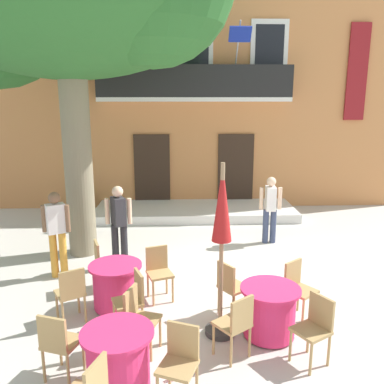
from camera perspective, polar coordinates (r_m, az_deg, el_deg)
The scene contains 22 objects.
ground_plane at distance 8.19m, azimuth 5.31°, elevation -11.31°, with size 120.00×120.00×0.00m, color beige.
building_facade at distance 14.39m, azimuth -0.04°, elevation 14.63°, with size 13.00×5.09×7.50m.
entrance_step_platform at distance 11.91m, azimuth 0.46°, elevation -2.72°, with size 5.80×1.90×0.25m, color silver.
cafe_table_near_tree at distance 6.16m, azimuth 10.90°, elevation -16.21°, with size 0.86×0.86×0.76m.
cafe_chair_near_tree_0 at distance 6.67m, azimuth 14.70°, elevation -12.68°, with size 0.56×0.56×0.91m.
cafe_chair_near_tree_1 at distance 6.51m, azimuth 5.49°, elevation -12.95°, with size 0.56×0.56×0.91m.
cafe_chair_near_tree_2 at distance 5.57m, azimuth 6.24°, elevation -17.85°, with size 0.56×0.56×0.91m.
cafe_chair_near_tree_3 at distance 5.71m, azimuth 16.99°, elevation -17.54°, with size 0.55×0.55×0.91m.
cafe_table_middle at distance 6.89m, azimuth -10.68°, elevation -12.87°, with size 0.86×0.86×0.76m.
cafe_chair_middle_0 at distance 7.50m, azimuth -12.43°, elevation -9.58°, with size 0.51×0.51×0.91m.
cafe_chair_middle_1 at distance 6.56m, azimuth -16.72°, elevation -13.29°, with size 0.55×0.55×0.91m.
cafe_chair_middle_2 at distance 6.19m, azimuth -8.40°, elevation -14.51°, with size 0.52×0.52×0.91m.
cafe_chair_middle_3 at distance 7.05m, azimuth -4.74°, elevation -10.82°, with size 0.51×0.51×0.91m.
cafe_table_front at distance 5.21m, azimuth -10.37°, elevation -22.22°, with size 0.86×0.86×0.76m.
cafe_chair_front_0 at distance 5.73m, azimuth -7.62°, elevation -16.92°, with size 0.51×0.51×0.91m.
cafe_chair_front_1 at distance 5.42m, azimuth -18.34°, elevation -19.43°, with size 0.51×0.51×0.91m.
cafe_chair_front_3 at distance 4.91m, azimuth -1.72°, elevation -22.48°, with size 0.52×0.52×0.91m.
cafe_umbrella at distance 5.60m, azimuth 4.24°, elevation -4.78°, with size 0.44×0.44×2.55m.
ground_planter_left at distance 12.40m, azimuth -14.78°, elevation -1.12°, with size 0.43×0.43×0.75m.
pedestrian_near_entrance at distance 9.66m, azimuth 11.00°, elevation -1.98°, with size 0.53×0.35×1.60m.
pedestrian_mid_plaza at distance 8.19m, azimuth -10.30°, elevation -4.23°, with size 0.53×0.40×1.71m.
pedestrian_by_tree at distance 8.08m, azimuth -18.59°, elevation -5.07°, with size 0.53×0.36×1.69m.
Camera 1 is at (-1.01, -7.39, 3.39)m, focal length 37.74 mm.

